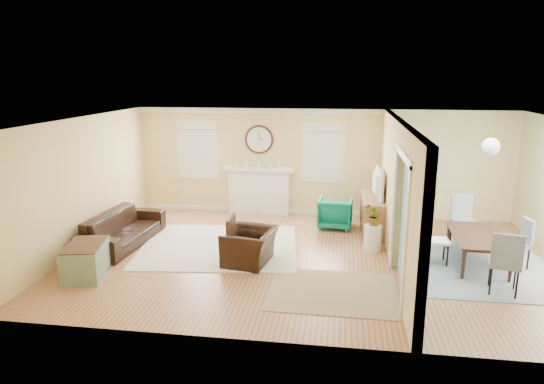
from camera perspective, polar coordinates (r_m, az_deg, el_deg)
The scene contains 27 objects.
floor at distance 9.28m, azimuth 4.67°, elevation -7.83°, with size 9.00×9.00×0.00m, color brown.
wall_back at distance 11.81m, azimuth 5.73°, elevation 3.41°, with size 9.00×0.02×2.60m, color #E9CA74.
wall_front at distance 6.02m, azimuth 3.06°, elevation -6.72°, with size 9.00×0.02×2.60m, color #E9CA74.
wall_left at distance 10.18m, azimuth -21.35°, elevation 0.86°, with size 0.02×6.00×2.60m, color #E9CA74.
ceiling at distance 8.67m, azimuth 5.01°, elevation 8.38°, with size 9.00×6.00×0.02m, color white.
partition at distance 9.19m, azimuth 14.40°, elevation 0.43°, with size 0.17×6.00×2.60m.
fireplace at distance 12.00m, azimuth -1.54°, elevation 0.21°, with size 1.70×0.30×1.17m.
wall_clock at distance 11.85m, azimuth -1.51°, elevation 6.20°, with size 0.70×0.07×0.70m.
window_left at distance 12.22m, azimuth -8.73°, elevation 5.37°, with size 1.05×0.13×1.42m.
window_right at distance 11.71m, azimuth 6.01°, elevation 5.09°, with size 1.05×0.13×1.42m.
pendant at distance 9.05m, azimuth 24.34°, elevation 4.90°, with size 0.30×0.30×0.55m.
rug_cream at distance 9.93m, azimuth -6.22°, elevation -6.33°, with size 3.09×2.68×0.02m, color beige.
rug_jute at distance 7.99m, azimuth 7.07°, elevation -11.51°, with size 2.02×1.66×0.01m, color tan.
rug_grey at distance 9.73m, azimuth 22.99°, elevation -7.84°, with size 2.49×3.11×0.01m, color gray.
sofa at distance 10.37m, azimuth -17.14°, elevation -4.13°, with size 2.26×0.89×0.66m, color black.
eames_chair at distance 8.95m, azimuth -2.60°, elevation -6.43°, with size 0.98×0.85×0.63m, color black.
green_chair at distance 11.05m, azimuth 7.43°, elevation -2.45°, with size 0.74×0.76×0.69m, color #066948.
trunk at distance 9.01m, azimuth -21.03°, elevation -7.46°, with size 0.81×1.10×0.57m.
credenza at distance 10.86m, azimuth 11.84°, elevation -2.62°, with size 0.53×1.55×0.80m.
tv at distance 10.68m, azimuth 11.93°, elevation 1.01°, with size 1.06×0.14×0.61m, color black.
garden_stool at distance 9.81m, azimuth 11.76°, elevation -5.29°, with size 0.34×0.34×0.51m, color white.
potted_plant at distance 9.67m, azimuth 11.89°, elevation -2.75°, with size 0.36×0.31×0.40m, color #337F33.
dining_table at distance 9.63m, azimuth 23.15°, elevation -6.27°, with size 1.64×0.91×0.58m, color #442214.
dining_chair_n at distance 10.59m, azimuth 21.79°, elevation -2.64°, with size 0.54×0.54×1.01m.
dining_chair_s at distance 8.49m, azimuth 25.78°, elevation -6.87°, with size 0.55×0.55×1.04m.
dining_chair_w at distance 9.36m, azimuth 18.94°, elevation -4.86°, with size 0.41×0.41×0.91m.
dining_chair_e at distance 9.74m, azimuth 26.85°, elevation -4.94°, with size 0.45×0.45×0.90m.
Camera 1 is at (0.49, -8.62, 3.40)m, focal length 32.00 mm.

